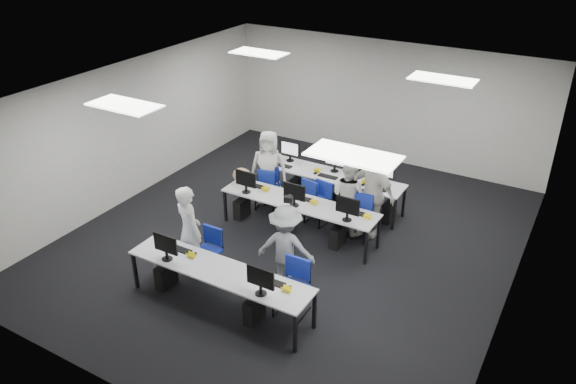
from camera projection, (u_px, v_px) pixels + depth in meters
The scene contains 23 objects.
room at pixel (294, 169), 10.32m from camera, with size 9.00×9.02×3.00m.
ceiling_panels at pixel (294, 91), 9.63m from camera, with size 5.20×4.60×0.02m.
desk_front at pixel (219, 272), 8.85m from camera, with size 3.20×0.70×0.73m.
desk_mid at pixel (299, 204), 10.85m from camera, with size 3.20×0.70×0.73m.
desk_back at pixel (331, 176), 11.93m from camera, with size 3.20×0.70×0.73m.
equipment_front at pixel (210, 286), 9.07m from camera, with size 2.51×0.41×1.19m.
equipment_mid at pixel (290, 216), 11.07m from camera, with size 2.91×0.41×1.19m.
equipment_back at pixel (339, 192), 12.00m from camera, with size 2.91×0.41×1.19m.
chair_0 at pixel (208, 259), 9.90m from camera, with size 0.42×0.45×0.85m.
chair_1 at pixel (292, 297), 8.91m from camera, with size 0.47×0.51×0.94m.
chair_2 at pixel (267, 195), 12.04m from camera, with size 0.53×0.56×0.88m.
chair_3 at pixel (319, 210), 11.47m from camera, with size 0.49×0.52×0.86m.
chair_4 at pixel (357, 223), 10.96m from camera, with size 0.52×0.56×0.95m.
chair_5 at pixel (270, 192), 12.17m from camera, with size 0.51×0.54×0.87m.
chair_6 at pixel (315, 203), 11.73m from camera, with size 0.50×0.54×0.87m.
chair_7 at pixel (364, 218), 11.13m from camera, with size 0.50×0.54×0.94m.
handbag at pixel (242, 175), 11.48m from camera, with size 0.40×0.25×0.33m, color #A07352.
student_0 at pixel (189, 231), 9.63m from camera, with size 0.62×0.41×1.71m, color silver.
student_1 at pixel (349, 196), 10.95m from camera, with size 0.75×0.59×1.55m, color silver.
student_2 at pixel (269, 168), 11.98m from camera, with size 0.80×0.52×1.64m, color silver.
student_3 at pixel (372, 193), 10.81m from camera, with size 1.04×0.43×1.77m, color silver.
photographer at pixel (286, 247), 9.33m from camera, with size 0.99×0.57×1.53m, color gray.
dslr_camera at pixel (288, 199), 9.11m from camera, with size 0.14×0.18×0.10m, color black.
Camera 1 is at (4.58, -8.15, 5.90)m, focal length 35.00 mm.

